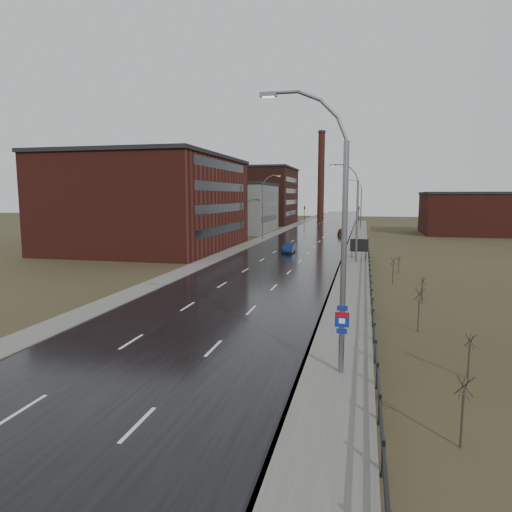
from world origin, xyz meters
The scene contains 26 objects.
ground centered at (0.00, 0.00, 0.00)m, with size 320.00×320.00×0.00m, color #2D2819.
road centered at (0.00, 60.00, 0.03)m, with size 14.00×300.00×0.06m, color black.
sidewalk_right centered at (8.60, 35.00, 0.09)m, with size 3.20×180.00×0.18m, color #595651.
curb_right centered at (7.08, 35.00, 0.09)m, with size 0.16×180.00×0.18m, color slate.
sidewalk_left centered at (-8.20, 60.00, 0.06)m, with size 2.40×260.00×0.12m, color #595651.
warehouse_near centered at (-20.99, 45.00, 6.76)m, with size 22.44×28.56×13.50m.
warehouse_mid centered at (-17.99, 78.00, 5.26)m, with size 16.32×20.40×10.50m.
warehouse_far centered at (-22.99, 108.00, 7.76)m, with size 26.52×24.48×15.50m.
building_right centered at (30.30, 82.00, 4.26)m, with size 18.36×16.32×8.50m.
smokestack centered at (-6.00, 150.00, 15.50)m, with size 2.70×2.70×30.70m.
streetlight_main centered at (8.47, 2.00, 6.06)m, with size 3.91×0.29×12.11m.
streetlight_right_mid centered at (8.50, 36.00, 5.84)m, with size 3.36×0.28×11.35m.
streetlight_left centered at (-7.70, 62.00, 5.84)m, with size 3.36×0.28×11.35m.
streetlight_right_far centered at (8.50, 90.00, 5.84)m, with size 3.36×0.28×11.35m.
guardrail centered at (10.30, 18.31, 0.71)m, with size 0.10×53.05×1.10m.
shrub_a centered at (12.72, -2.90, 1.25)m, with size 0.56×0.59×2.35m.
shrub_b centered at (14.12, 2.98, 1.04)m, with size 0.47×0.50×1.97m.
shrub_c centered at (12.80, 9.64, 1.37)m, with size 0.61×0.64×2.58m.
shrub_d centered at (13.84, 16.94, 1.05)m, with size 0.47×0.50×1.97m.
shrub_e centered at (12.21, 24.10, 1.28)m, with size 0.57×0.60×2.41m.
shrub_f centered at (13.12, 30.21, 0.88)m, with size 0.40×0.42×1.67m.
billboard centered at (9.10, 38.80, 1.74)m, with size 2.17×0.17×2.59m.
traffic_light_left centered at (-8.00, 120.00, 4.60)m, with size 0.58×2.73×5.30m.
traffic_light_right centered at (8.00, 120.00, 4.60)m, with size 0.58×2.73×5.30m.
car_near centered at (-0.23, 43.55, 0.65)m, with size 1.39×3.97×1.31m, color #0E1C47.
car_far centered at (5.39, 73.44, 0.69)m, with size 1.64×4.08×1.39m, color #541E0E.
Camera 1 is at (9.59, -17.29, 7.79)m, focal length 32.00 mm.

